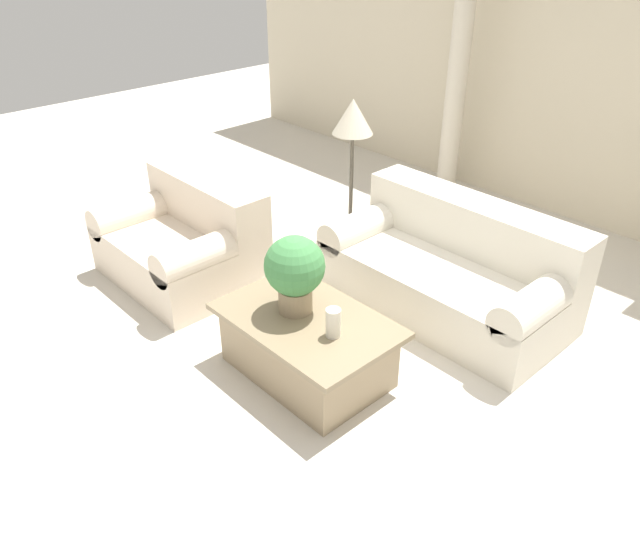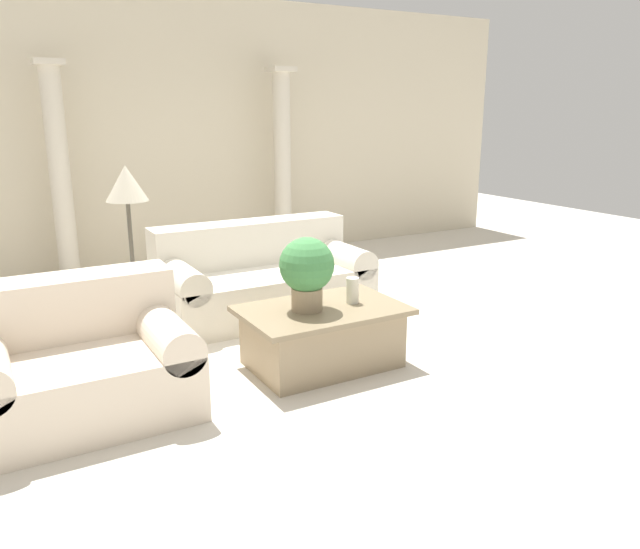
# 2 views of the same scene
# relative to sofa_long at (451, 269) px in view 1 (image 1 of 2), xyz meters

# --- Properties ---
(ground_plane) EXTENTS (16.00, 16.00, 0.00)m
(ground_plane) POSITION_rel_sofa_long_xyz_m (-0.09, -0.99, -0.34)
(ground_plane) COLOR silver
(wall_back) EXTENTS (10.00, 0.06, 3.20)m
(wall_back) POSITION_rel_sofa_long_xyz_m (-0.09, 2.31, 1.26)
(wall_back) COLOR beige
(wall_back) RESTS_ON ground_plane
(sofa_long) EXTENTS (1.93, 0.99, 0.84)m
(sofa_long) POSITION_rel_sofa_long_xyz_m (0.00, 0.00, 0.00)
(sofa_long) COLOR beige
(sofa_long) RESTS_ON ground_plane
(loveseat) EXTENTS (1.34, 0.99, 0.84)m
(loveseat) POSITION_rel_sofa_long_xyz_m (-1.86, -1.28, 0.01)
(loveseat) COLOR beige
(loveseat) RESTS_ON ground_plane
(coffee_table) EXTENTS (1.21, 0.79, 0.46)m
(coffee_table) POSITION_rel_sofa_long_xyz_m (-0.14, -1.41, -0.10)
(coffee_table) COLOR #998466
(coffee_table) RESTS_ON ground_plane
(potted_plant) EXTENTS (0.40, 0.40, 0.55)m
(potted_plant) POSITION_rel_sofa_long_xyz_m (-0.26, -1.40, 0.43)
(potted_plant) COLOR #937F60
(potted_plant) RESTS_ON coffee_table
(pillar_candle) EXTENTS (0.10, 0.10, 0.20)m
(pillar_candle) POSITION_rel_sofa_long_xyz_m (0.12, -1.42, 0.22)
(pillar_candle) COLOR silver
(pillar_candle) RESTS_ON coffee_table
(floor_lamp) EXTENTS (0.35, 0.35, 1.45)m
(floor_lamp) POSITION_rel_sofa_long_xyz_m (-1.18, 0.05, 0.88)
(floor_lamp) COLOR #4C473D
(floor_lamp) RESTS_ON ground_plane
(column_left) EXTENTS (0.30, 0.30, 2.38)m
(column_left) POSITION_rel_sofa_long_xyz_m (-1.45, 1.89, 0.88)
(column_left) COLOR beige
(column_left) RESTS_ON ground_plane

